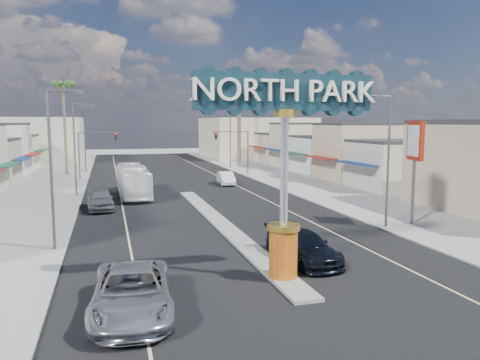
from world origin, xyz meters
TOP-DOWN VIEW (x-y plane):
  - ground at (0.00, 30.00)m, footprint 160.00×160.00m
  - road at (0.00, 30.00)m, footprint 20.00×120.00m
  - median_island at (0.00, 14.00)m, footprint 1.30×30.00m
  - sidewalk_left at (-14.00, 30.00)m, footprint 8.00×120.00m
  - sidewalk_right at (14.00, 30.00)m, footprint 8.00×120.00m
  - storefront_row_right at (24.00, 43.00)m, footprint 12.00×42.00m
  - backdrop_far_left at (-22.00, 75.00)m, footprint 20.00×20.00m
  - backdrop_far_right at (22.00, 75.00)m, footprint 20.00×20.00m
  - gateway_sign at (0.00, 1.98)m, footprint 8.20×1.50m
  - traffic_signal_left at (-9.18, 43.99)m, footprint 5.09×0.45m
  - traffic_signal_right at (9.18, 43.99)m, footprint 5.09×0.45m
  - streetlight_l_near at (-10.43, 10.00)m, footprint 2.03×0.22m
  - streetlight_l_mid at (-10.43, 30.00)m, footprint 2.03×0.22m
  - streetlight_l_far at (-10.43, 52.00)m, footprint 2.03×0.22m
  - streetlight_r_near at (10.43, 10.00)m, footprint 2.03×0.22m
  - streetlight_r_mid at (10.43, 30.00)m, footprint 2.03×0.22m
  - streetlight_r_far at (10.43, 52.00)m, footprint 2.03×0.22m
  - palm_left_far at (-13.00, 50.00)m, footprint 2.60×2.60m
  - palm_right_mid at (13.00, 56.00)m, footprint 2.60×2.60m
  - palm_right_far at (15.00, 62.00)m, footprint 2.60×2.60m
  - suv_left at (-6.87, -0.09)m, footprint 3.35×6.52m
  - suv_right at (2.00, 4.38)m, footprint 2.84×5.76m
  - car_parked_left at (-8.30, 22.40)m, footprint 2.41×5.32m
  - car_parked_right at (5.50, 34.52)m, footprint 1.95×4.67m
  - city_bus at (-5.26, 28.96)m, footprint 2.87×10.90m
  - bank_pylon_sign at (12.76, 10.15)m, footprint 0.77×2.24m

SIDE VIEW (x-z plane):
  - ground at x=0.00m, z-range 0.00..0.00m
  - road at x=0.00m, z-range 0.00..0.01m
  - sidewalk_left at x=-14.00m, z-range 0.00..0.12m
  - sidewalk_right at x=14.00m, z-range 0.00..0.12m
  - median_island at x=0.00m, z-range 0.00..0.16m
  - car_parked_right at x=5.50m, z-range 0.00..1.50m
  - suv_right at x=2.00m, z-range 0.00..1.61m
  - suv_left at x=-6.87m, z-range 0.00..1.76m
  - car_parked_left at x=-8.30m, z-range 0.00..1.77m
  - city_bus at x=-5.26m, z-range 0.00..3.01m
  - storefront_row_right at x=24.00m, z-range 0.00..6.00m
  - backdrop_far_left at x=-22.00m, z-range 0.00..8.00m
  - backdrop_far_right at x=22.00m, z-range 0.00..8.00m
  - traffic_signal_left at x=-9.18m, z-range 1.27..7.27m
  - traffic_signal_right at x=9.18m, z-range 1.27..7.27m
  - streetlight_l_near at x=-10.43m, z-range 0.57..9.57m
  - streetlight_l_mid at x=-10.43m, z-range 0.57..9.57m
  - streetlight_l_far at x=-10.43m, z-range 0.57..9.57m
  - streetlight_r_near at x=10.43m, z-range 0.57..9.57m
  - streetlight_r_mid at x=10.43m, z-range 0.57..9.57m
  - streetlight_r_far at x=10.43m, z-range 0.57..9.57m
  - bank_pylon_sign at x=12.76m, z-range 1.95..9.11m
  - gateway_sign at x=0.00m, z-range 1.35..10.50m
  - palm_right_mid at x=13.00m, z-range 4.55..16.65m
  - palm_left_far at x=-13.00m, z-range 4.95..18.05m
  - palm_right_far at x=15.00m, z-range 5.34..19.44m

